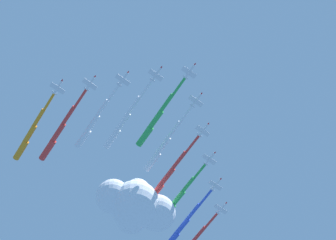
{
  "coord_description": "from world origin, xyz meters",
  "views": [
    {
      "loc": [
        35.0,
        92.27,
        -77.83
      ],
      "look_at": [
        0.0,
        0.0,
        153.01
      ],
      "focal_mm": 49.0,
      "sensor_mm": 36.0,
      "label": 1
    }
  ],
  "objects_px": {
    "jet_port_inner": "(163,146)",
    "jet_starboard_inner": "(123,123)",
    "jet_starboard_mid": "(93,124)",
    "jet_starboard_outer": "(58,134)",
    "jet_lead": "(155,120)",
    "jet_port_mid": "(166,178)",
    "jet_trail_port": "(182,227)",
    "jet_trail_starboard": "(30,134)",
    "jet_port_outer": "(178,199)"
  },
  "relations": [
    {
      "from": "jet_trail_port",
      "to": "jet_trail_starboard",
      "type": "height_order",
      "value": "jet_trail_starboard"
    },
    {
      "from": "jet_lead",
      "to": "jet_starboard_outer",
      "type": "height_order",
      "value": "jet_starboard_outer"
    },
    {
      "from": "jet_port_mid",
      "to": "jet_starboard_outer",
      "type": "bearing_deg",
      "value": 4.48
    },
    {
      "from": "jet_lead",
      "to": "jet_port_outer",
      "type": "height_order",
      "value": "jet_port_outer"
    },
    {
      "from": "jet_lead",
      "to": "jet_starboard_outer",
      "type": "relative_size",
      "value": 0.94
    },
    {
      "from": "jet_port_mid",
      "to": "jet_trail_port",
      "type": "bearing_deg",
      "value": -126.47
    },
    {
      "from": "jet_starboard_outer",
      "to": "jet_trail_port",
      "type": "distance_m",
      "value": 93.38
    },
    {
      "from": "jet_starboard_inner",
      "to": "jet_starboard_mid",
      "type": "relative_size",
      "value": 1.07
    },
    {
      "from": "jet_lead",
      "to": "jet_trail_port",
      "type": "bearing_deg",
      "value": -123.04
    },
    {
      "from": "jet_starboard_mid",
      "to": "jet_trail_port",
      "type": "distance_m",
      "value": 84.37
    },
    {
      "from": "jet_starboard_inner",
      "to": "jet_port_mid",
      "type": "xyz_separation_m",
      "value": [
        -34.85,
        -23.8,
        -0.89
      ]
    },
    {
      "from": "jet_port_outer",
      "to": "jet_trail_starboard",
      "type": "xyz_separation_m",
      "value": [
        92.03,
        9.14,
        1.29
      ]
    },
    {
      "from": "jet_trail_starboard",
      "to": "jet_trail_port",
      "type": "bearing_deg",
      "value": -165.1
    },
    {
      "from": "jet_starboard_outer",
      "to": "jet_trail_port",
      "type": "xyz_separation_m",
      "value": [
        -87.25,
        -33.27,
        -0.89
      ]
    },
    {
      "from": "jet_trail_port",
      "to": "jet_starboard_mid",
      "type": "bearing_deg",
      "value": 32.88
    },
    {
      "from": "jet_lead",
      "to": "jet_trail_starboard",
      "type": "relative_size",
      "value": 1.0
    },
    {
      "from": "jet_port_inner",
      "to": "jet_starboard_mid",
      "type": "distance_m",
      "value": 41.32
    },
    {
      "from": "jet_starboard_inner",
      "to": "jet_port_mid",
      "type": "height_order",
      "value": "jet_starboard_inner"
    },
    {
      "from": "jet_port_mid",
      "to": "jet_trail_starboard",
      "type": "relative_size",
      "value": 1.09
    },
    {
      "from": "jet_starboard_outer",
      "to": "jet_port_inner",
      "type": "bearing_deg",
      "value": 167.69
    },
    {
      "from": "jet_starboard_inner",
      "to": "jet_starboard_outer",
      "type": "height_order",
      "value": "jet_starboard_inner"
    },
    {
      "from": "jet_starboard_mid",
      "to": "jet_starboard_outer",
      "type": "bearing_deg",
      "value": -37.36
    },
    {
      "from": "jet_starboard_inner",
      "to": "jet_starboard_outer",
      "type": "relative_size",
      "value": 0.95
    },
    {
      "from": "jet_port_inner",
      "to": "jet_trail_port",
      "type": "distance_m",
      "value": 54.62
    },
    {
      "from": "jet_port_inner",
      "to": "jet_lead",
      "type": "bearing_deg",
      "value": 56.21
    },
    {
      "from": "jet_port_inner",
      "to": "jet_port_mid",
      "type": "bearing_deg",
      "value": -116.34
    },
    {
      "from": "jet_trail_port",
      "to": "jet_trail_starboard",
      "type": "bearing_deg",
      "value": 14.9
    },
    {
      "from": "jet_port_mid",
      "to": "jet_starboard_inner",
      "type": "bearing_deg",
      "value": 34.33
    },
    {
      "from": "jet_starboard_mid",
      "to": "jet_trail_port",
      "type": "relative_size",
      "value": 0.89
    },
    {
      "from": "jet_port_outer",
      "to": "jet_trail_port",
      "type": "height_order",
      "value": "jet_trail_port"
    },
    {
      "from": "jet_port_inner",
      "to": "jet_port_outer",
      "type": "xyz_separation_m",
      "value": [
        -19.9,
        -27.96,
        -2.69
      ]
    },
    {
      "from": "jet_port_inner",
      "to": "jet_starboard_inner",
      "type": "xyz_separation_m",
      "value": [
        26.03,
        5.99,
        -0.47
      ]
    },
    {
      "from": "jet_starboard_outer",
      "to": "jet_starboard_mid",
      "type": "bearing_deg",
      "value": 142.64
    },
    {
      "from": "jet_lead",
      "to": "jet_port_outer",
      "type": "distance_m",
      "value": 52.03
    },
    {
      "from": "jet_port_mid",
      "to": "jet_lead",
      "type": "bearing_deg",
      "value": 60.15
    },
    {
      "from": "jet_port_inner",
      "to": "jet_starboard_mid",
      "type": "bearing_deg",
      "value": -0.1
    },
    {
      "from": "jet_port_mid",
      "to": "jet_trail_starboard",
      "type": "bearing_deg",
      "value": -0.72
    },
    {
      "from": "jet_starboard_mid",
      "to": "jet_starboard_inner",
      "type": "bearing_deg",
      "value": 158.34
    },
    {
      "from": "jet_port_mid",
      "to": "jet_trail_port",
      "type": "height_order",
      "value": "jet_port_mid"
    },
    {
      "from": "jet_starboard_inner",
      "to": "jet_trail_port",
      "type": "height_order",
      "value": "jet_starboard_inner"
    },
    {
      "from": "jet_starboard_mid",
      "to": "jet_starboard_outer",
      "type": "height_order",
      "value": "jet_starboard_mid"
    },
    {
      "from": "jet_port_mid",
      "to": "jet_trail_port",
      "type": "xyz_separation_m",
      "value": [
        -20.74,
        -28.06,
        -1.16
      ]
    },
    {
      "from": "jet_starboard_outer",
      "to": "jet_trail_starboard",
      "type": "height_order",
      "value": "jet_trail_starboard"
    },
    {
      "from": "jet_lead",
      "to": "jet_trail_port",
      "type": "xyz_separation_m",
      "value": [
        -39.4,
        -60.58,
        0.34
      ]
    },
    {
      "from": "jet_lead",
      "to": "jet_starboard_outer",
      "type": "bearing_deg",
      "value": -29.72
    },
    {
      "from": "jet_lead",
      "to": "jet_port_outer",
      "type": "bearing_deg",
      "value": -124.88
    },
    {
      "from": "jet_port_inner",
      "to": "jet_starboard_mid",
      "type": "relative_size",
      "value": 1.06
    },
    {
      "from": "jet_lead",
      "to": "jet_starboard_outer",
      "type": "xyz_separation_m",
      "value": [
        47.84,
        -27.31,
        1.22
      ]
    },
    {
      "from": "jet_lead",
      "to": "jet_trail_port",
      "type": "height_order",
      "value": "jet_trail_port"
    },
    {
      "from": "jet_port_inner",
      "to": "jet_trail_port",
      "type": "relative_size",
      "value": 0.95
    }
  ]
}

